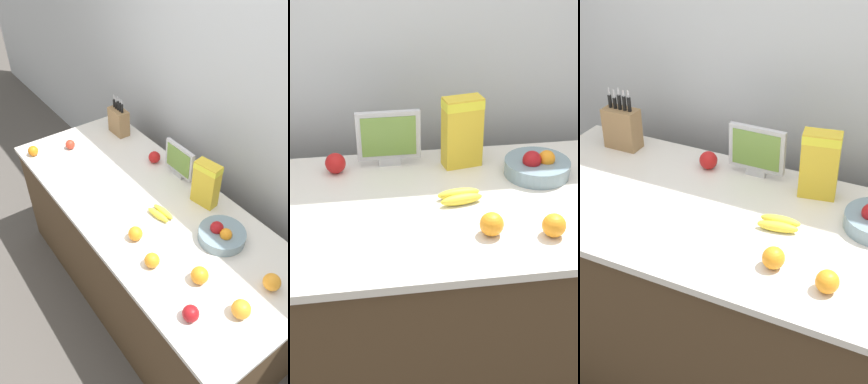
{
  "view_description": "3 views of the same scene",
  "coord_description": "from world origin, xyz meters",
  "views": [
    {
      "loc": [
        1.35,
        -0.99,
        2.42
      ],
      "look_at": [
        -0.05,
        0.01,
        0.94
      ],
      "focal_mm": 35.0,
      "sensor_mm": 36.0,
      "label": 1
    },
    {
      "loc": [
        -0.21,
        -1.63,
        1.9
      ],
      "look_at": [
        0.03,
        -0.06,
        0.97
      ],
      "focal_mm": 50.0,
      "sensor_mm": 36.0,
      "label": 2
    },
    {
      "loc": [
        0.65,
        -1.57,
        2.09
      ],
      "look_at": [
        -0.1,
        -0.01,
        0.99
      ],
      "focal_mm": 50.0,
      "sensor_mm": 36.0,
      "label": 3
    }
  ],
  "objects": [
    {
      "name": "cereal_box",
      "position": [
        0.19,
        0.29,
        1.04
      ],
      "size": [
        0.17,
        0.1,
        0.29
      ],
      "rotation": [
        0.0,
        0.0,
        0.18
      ],
      "color": "gold",
      "rests_on": "counter"
    },
    {
      "name": "small_monitor",
      "position": [
        -0.1,
        0.33,
        1.01
      ],
      "size": [
        0.26,
        0.03,
        0.23
      ],
      "color": "#B7B7BC",
      "rests_on": "counter"
    },
    {
      "name": "wall_back",
      "position": [
        0.0,
        0.65,
        1.3
      ],
      "size": [
        9.0,
        0.06,
        2.6
      ],
      "color": "silver",
      "rests_on": "ground_plane"
    },
    {
      "name": "knife_block",
      "position": [
        -0.78,
        0.3,
        0.99
      ],
      "size": [
        0.17,
        0.09,
        0.3
      ],
      "color": "#937047",
      "rests_on": "counter"
    },
    {
      "name": "counter",
      "position": [
        0.0,
        0.0,
        0.44
      ],
      "size": [
        2.11,
        0.88,
        0.88
      ],
      "color": "#4C3823",
      "rests_on": "ground_plane"
    },
    {
      "name": "apple_front",
      "position": [
        -0.32,
        0.29,
        0.93
      ],
      "size": [
        0.08,
        0.08,
        0.08
      ],
      "primitive_type": "sphere",
      "color": "red",
      "rests_on": "counter"
    },
    {
      "name": "orange_mid_right",
      "position": [
        0.19,
        -0.22,
        0.92
      ],
      "size": [
        0.08,
        0.08,
        0.08
      ],
      "primitive_type": "sphere",
      "color": "orange",
      "rests_on": "counter"
    },
    {
      "name": "banana_bunch",
      "position": [
        0.13,
        0.0,
        0.9
      ],
      "size": [
        0.17,
        0.1,
        0.04
      ],
      "rotation": [
        0.0,
        0.0,
        3.23
      ],
      "color": "yellow",
      "rests_on": "counter"
    },
    {
      "name": "ground_plane",
      "position": [
        0.0,
        0.0,
        0.0
      ],
      "size": [
        14.0,
        14.0,
        0.0
      ],
      "primitive_type": "plane",
      "color": "#514C47"
    },
    {
      "name": "orange_front_center",
      "position": [
        0.39,
        -0.26,
        0.92
      ],
      "size": [
        0.08,
        0.08,
        0.08
      ],
      "primitive_type": "sphere",
      "color": "orange",
      "rests_on": "counter"
    }
  ]
}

